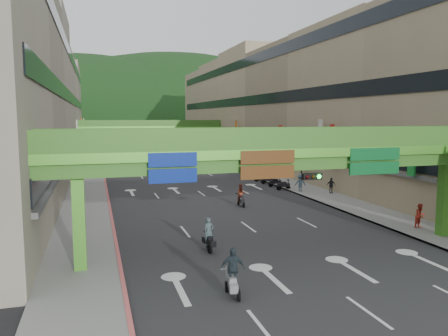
{
  "coord_description": "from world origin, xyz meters",
  "views": [
    {
      "loc": [
        -10.13,
        -16.13,
        7.67
      ],
      "look_at": [
        0.0,
        18.0,
        3.5
      ],
      "focal_mm": 35.0,
      "sensor_mm": 36.0,
      "label": 1
    }
  ],
  "objects_px": {
    "car_yellow": "(185,158)",
    "scooter_rider_near": "(209,236)",
    "car_silver": "(114,157)",
    "scooter_rider_mid": "(241,195)",
    "overpass_near": "(306,162)",
    "pedestrian_red": "(420,218)"
  },
  "relations": [
    {
      "from": "car_yellow",
      "to": "scooter_rider_near",
      "type": "bearing_deg",
      "value": -103.82
    },
    {
      "from": "car_silver",
      "to": "scooter_rider_mid",
      "type": "bearing_deg",
      "value": -71.64
    },
    {
      "from": "scooter_rider_near",
      "to": "car_yellow",
      "type": "distance_m",
      "value": 50.58
    },
    {
      "from": "scooter_rider_near",
      "to": "car_yellow",
      "type": "bearing_deg",
      "value": 80.04
    },
    {
      "from": "overpass_near",
      "to": "car_yellow",
      "type": "xyz_separation_m",
      "value": [
        3.8,
        51.95,
        -4.54
      ]
    },
    {
      "from": "scooter_rider_mid",
      "to": "car_yellow",
      "type": "distance_m",
      "value": 38.56
    },
    {
      "from": "overpass_near",
      "to": "car_yellow",
      "type": "distance_m",
      "value": 52.29
    },
    {
      "from": "car_yellow",
      "to": "pedestrian_red",
      "type": "bearing_deg",
      "value": -86.61
    },
    {
      "from": "scooter_rider_mid",
      "to": "car_silver",
      "type": "relative_size",
      "value": 0.48
    },
    {
      "from": "overpass_near",
      "to": "car_silver",
      "type": "distance_m",
      "value": 57.92
    },
    {
      "from": "scooter_rider_mid",
      "to": "car_yellow",
      "type": "xyz_separation_m",
      "value": [
        2.93,
        38.45,
        -0.33
      ]
    },
    {
      "from": "scooter_rider_near",
      "to": "pedestrian_red",
      "type": "height_order",
      "value": "scooter_rider_near"
    },
    {
      "from": "car_silver",
      "to": "overpass_near",
      "type": "bearing_deg",
      "value": -75.13
    },
    {
      "from": "car_silver",
      "to": "pedestrian_red",
      "type": "distance_m",
      "value": 57.47
    },
    {
      "from": "scooter_rider_near",
      "to": "scooter_rider_mid",
      "type": "distance_m",
      "value": 12.78
    },
    {
      "from": "scooter_rider_mid",
      "to": "car_yellow",
      "type": "relative_size",
      "value": 0.5
    },
    {
      "from": "scooter_rider_mid",
      "to": "pedestrian_red",
      "type": "height_order",
      "value": "scooter_rider_mid"
    },
    {
      "from": "car_silver",
      "to": "pedestrian_red",
      "type": "xyz_separation_m",
      "value": [
        18.01,
        -54.58,
        0.17
      ]
    },
    {
      "from": "scooter_rider_mid",
      "to": "car_silver",
      "type": "xyz_separation_m",
      "value": [
        -8.8,
        43.69,
        -0.33
      ]
    },
    {
      "from": "scooter_rider_near",
      "to": "scooter_rider_mid",
      "type": "relative_size",
      "value": 1.01
    },
    {
      "from": "pedestrian_red",
      "to": "overpass_near",
      "type": "bearing_deg",
      "value": -178.79
    },
    {
      "from": "car_yellow",
      "to": "car_silver",
      "type": "bearing_deg",
      "value": 152.04
    }
  ]
}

